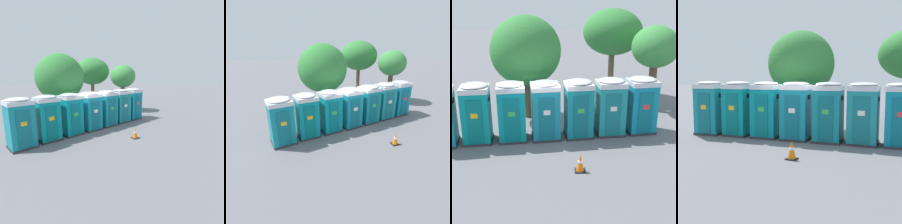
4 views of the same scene
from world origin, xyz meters
The scene contains 10 objects.
ground_plane centered at (0.00, 0.00, 0.00)m, with size 120.00×120.00×0.00m, color slate.
portapotty_0 centered at (-4.21, -0.95, 1.28)m, with size 1.41×1.39×2.54m.
portapotty_1 centered at (-2.81, -0.63, 1.28)m, with size 1.31×1.33×2.54m.
portapotty_2 centered at (-1.39, -0.41, 1.28)m, with size 1.36×1.38×2.54m.
portapotty_3 centered at (0.04, -0.23, 1.28)m, with size 1.38×1.38×2.54m.
portapotty_4 centered at (1.46, -0.01, 1.28)m, with size 1.34×1.36×2.54m.
portapotty_5 centered at (2.87, 0.25, 1.28)m, with size 1.36×1.34×2.54m.
portapotty_6 centered at (4.29, 0.51, 1.28)m, with size 1.42×1.39×2.54m.
street_tree_1 centered at (-1.02, 2.39, 3.40)m, with size 3.44×3.44×5.09m.
traffic_cone centered at (1.39, -3.17, 0.31)m, with size 0.36×0.36×0.64m.
Camera 4 is at (6.22, -12.22, 2.86)m, focal length 50.00 mm.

